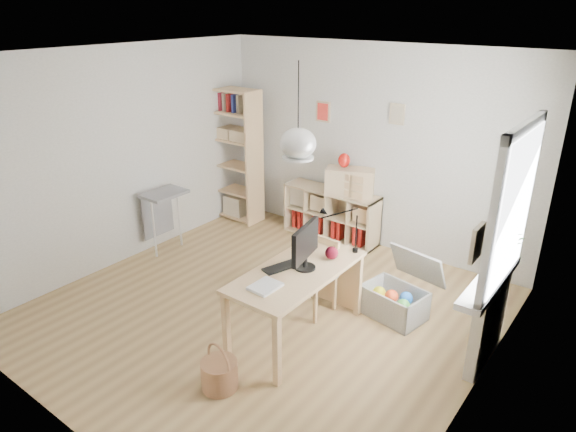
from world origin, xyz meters
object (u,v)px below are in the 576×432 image
Objects in this scene: tall_bookshelf at (235,150)px; storage_chest at (399,296)px; desk at (297,278)px; monitor at (305,245)px; chair at (316,271)px; drawer_chest at (350,182)px; cube_shelf at (331,217)px.

tall_bookshelf is 3.49m from storage_chest.
desk is at bearing -113.58° from storage_chest.
chair is at bearing 99.55° from monitor.
tall_bookshelf is at bearing 163.78° from drawer_chest.
storage_chest is at bearing 44.84° from monitor.
desk is at bearing -73.25° from chair.
cube_shelf is 1.69× the size of chair.
drawer_chest is at bearing 112.51° from chair.
cube_shelf is at bearing 120.60° from chair.
chair is at bearing 103.75° from desk.
cube_shelf is at bearing 10.19° from tall_bookshelf.
desk is 1.25m from storage_chest.
storage_chest is at bearing -37.05° from cube_shelf.
desk is 0.75× the size of tall_bookshelf.
desk is at bearing -95.36° from drawer_chest.
monitor reaches higher than drawer_chest.
desk is 1.81× the size of chair.
chair reaches higher than cube_shelf.
storage_chest is 1.58× the size of monitor.
cube_shelf is 2.70× the size of monitor.
tall_bookshelf is at bearing 133.28° from monitor.
storage_chest is at bearing -65.28° from drawer_chest.
monitor is at bearing -93.77° from drawer_chest.
tall_bookshelf is at bearing -169.81° from cube_shelf.
cube_shelf is at bearing 114.61° from desk.
chair is (-0.13, 0.52, -0.18)m from desk.
chair reaches higher than desk.
cube_shelf is 1.77m from tall_bookshelf.
drawer_chest reaches higher than desk.
storage_chest is 1.96m from drawer_chest.
cube_shelf is 2.09m from storage_chest.
monitor is (0.17, -0.45, 0.53)m from chair.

